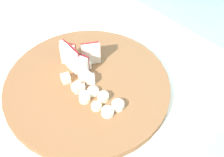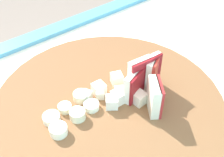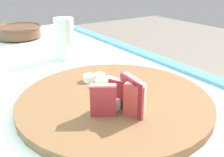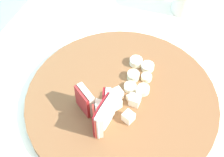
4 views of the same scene
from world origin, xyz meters
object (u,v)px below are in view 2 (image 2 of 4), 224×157
cutting_board (109,106)px  apple_dice_pile (116,93)px  banana_slice_rows (70,113)px  apple_wedge_fan (146,81)px

cutting_board → apple_dice_pile: (-0.02, -0.00, 0.02)m
cutting_board → banana_slice_rows: (0.07, -0.01, 0.02)m
banana_slice_rows → apple_wedge_fan: bearing=163.4°
apple_wedge_fan → apple_dice_pile: size_ratio=0.97×
cutting_board → apple_dice_pile: apple_dice_pile is taller
apple_wedge_fan → banana_slice_rows: size_ratio=0.88×
cutting_board → apple_wedge_fan: 0.08m
apple_dice_pile → banana_slice_rows: apple_dice_pile is taller
apple_wedge_fan → cutting_board: bearing=-21.3°
apple_wedge_fan → banana_slice_rows: 0.14m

